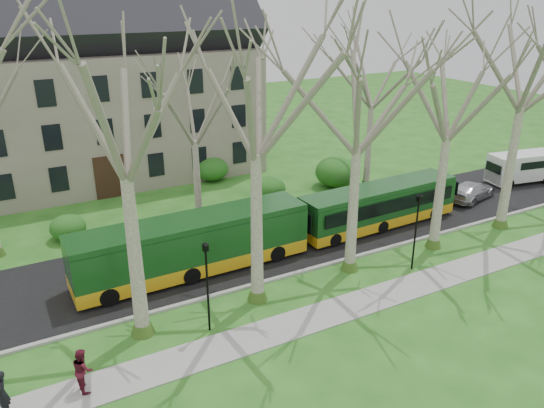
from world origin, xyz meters
The scene contains 15 objects.
ground centered at (0.00, 0.00, 0.00)m, with size 120.00×120.00×0.00m, color #235E1B.
sidewalk centered at (0.00, -2.50, 0.03)m, with size 70.00×2.00×0.06m, color gray.
road centered at (0.00, 5.50, 0.03)m, with size 80.00×8.00×0.06m, color black.
curb centered at (0.00, 1.50, 0.07)m, with size 80.00×0.25×0.14m, color #A5A39E.
building centered at (-6.00, 24.00, 8.07)m, with size 26.50×12.20×16.00m.
tree_row_verge centered at (0.00, 0.30, 7.00)m, with size 49.00×7.00×14.00m.
tree_row_far centered at (-1.33, 11.00, 6.00)m, with size 33.00×7.00×12.00m.
lamp_row centered at (0.00, -1.00, 2.57)m, with size 36.22×0.22×4.30m.
hedges centered at (-4.67, 14.00, 1.00)m, with size 30.60×8.60×2.00m.
bus_lead centered at (-4.67, 4.38, 1.66)m, with size 12.80×2.67×3.20m, color #134518, non-canonical shape.
bus_follow centered at (8.00, 4.42, 1.46)m, with size 11.21×2.34×2.80m, color #134518, non-canonical shape.
sedan centered at (16.97, 4.85, 0.72)m, with size 1.84×4.53×1.32m, color #B4B3B8.
van_a centered at (23.40, 5.69, 1.24)m, with size 5.42×1.97×2.36m, color silver, non-canonical shape.
pedestrian_a centered at (-14.42, -2.35, 0.98)m, with size 0.67×0.44×1.83m, color black.
pedestrian_b centered at (-11.66, -2.34, 0.96)m, with size 0.87×0.68×1.79m, color #571323.
Camera 1 is at (-13.13, -20.02, 14.21)m, focal length 35.00 mm.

